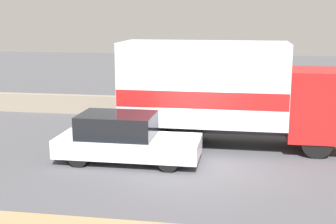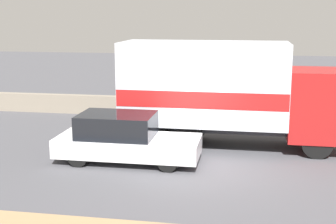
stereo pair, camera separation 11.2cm
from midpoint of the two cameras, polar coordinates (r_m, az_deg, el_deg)
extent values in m
plane|color=#47474C|center=(14.39, 2.72, -6.68)|extent=(80.00, 80.00, 0.00)
cube|color=gray|center=(20.90, 4.97, 0.42)|extent=(60.00, 0.35, 0.87)
cube|color=maroon|center=(16.47, 17.32, 0.95)|extent=(1.86, 2.19, 2.32)
cube|color=#2D2D33|center=(16.55, 4.10, -1.61)|extent=(5.68, 1.28, 0.25)
cube|color=silver|center=(16.27, 4.18, 3.60)|extent=(5.68, 2.32, 2.79)
cube|color=red|center=(16.33, 4.16, 2.15)|extent=(5.65, 2.34, 0.56)
cylinder|color=black|center=(17.59, 16.71, -2.03)|extent=(0.99, 0.28, 0.99)
cylinder|color=black|center=(15.82, 17.51, -3.63)|extent=(0.99, 0.28, 0.99)
cylinder|color=black|center=(17.70, -0.66, -1.44)|extent=(0.99, 0.28, 0.99)
cylinder|color=black|center=(15.94, -1.83, -2.95)|extent=(0.99, 0.28, 0.99)
cylinder|color=black|center=(17.54, 2.99, -1.57)|extent=(0.99, 0.28, 0.99)
cylinder|color=black|center=(15.76, 2.22, -3.12)|extent=(0.99, 0.28, 0.99)
cube|color=silver|center=(14.77, -5.04, -4.12)|extent=(4.48, 1.76, 0.58)
cube|color=black|center=(14.69, -6.44, -1.62)|extent=(2.33, 1.62, 0.72)
cylinder|color=black|center=(15.27, 0.75, -4.36)|extent=(0.61, 0.20, 0.61)
cylinder|color=black|center=(13.84, -0.21, -6.10)|extent=(0.61, 0.20, 0.61)
cylinder|color=black|center=(15.91, -9.21, -3.85)|extent=(0.61, 0.20, 0.61)
cylinder|color=black|center=(14.54, -11.11, -5.43)|extent=(0.61, 0.20, 0.61)
camera|label=1|loc=(0.06, -90.21, -0.04)|focal=50.00mm
camera|label=2|loc=(0.06, 89.79, 0.04)|focal=50.00mm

